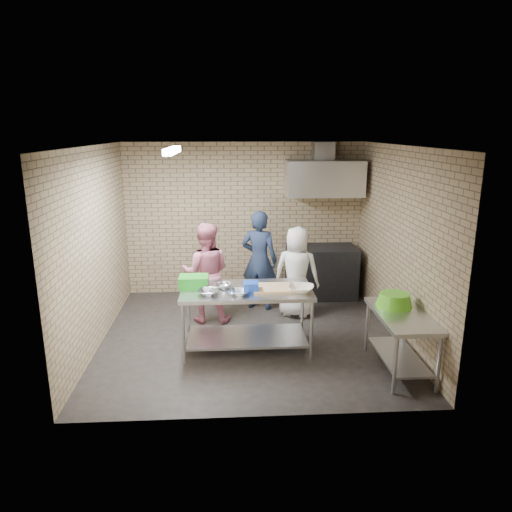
{
  "coord_description": "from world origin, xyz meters",
  "views": [
    {
      "loc": [
        -0.29,
        -6.35,
        2.91
      ],
      "look_at": [
        0.1,
        0.2,
        1.15
      ],
      "focal_mm": 33.3,
      "sensor_mm": 36.0,
      "label": 1
    }
  ],
  "objects_px": {
    "woman_white": "(297,272)",
    "woman_pink": "(206,273)",
    "bottle_red": "(325,181)",
    "green_basin": "(394,300)",
    "prep_table": "(247,319)",
    "man_navy": "(259,260)",
    "bottle_green": "(347,182)",
    "blue_tub": "(251,287)",
    "green_crate": "(194,282)",
    "side_counter": "(400,342)",
    "stove": "(321,272)"
  },
  "relations": [
    {
      "from": "green_crate",
      "to": "woman_white",
      "type": "xyz_separation_m",
      "value": [
        1.54,
        1.06,
        -0.21
      ]
    },
    {
      "from": "stove",
      "to": "bottle_green",
      "type": "relative_size",
      "value": 8.0
    },
    {
      "from": "stove",
      "to": "woman_pink",
      "type": "bearing_deg",
      "value": -153.02
    },
    {
      "from": "green_basin",
      "to": "prep_table",
      "type": "bearing_deg",
      "value": 166.59
    },
    {
      "from": "green_crate",
      "to": "man_navy",
      "type": "distance_m",
      "value": 1.73
    },
    {
      "from": "prep_table",
      "to": "bottle_red",
      "type": "bearing_deg",
      "value": 57.58
    },
    {
      "from": "prep_table",
      "to": "bottle_green",
      "type": "height_order",
      "value": "bottle_green"
    },
    {
      "from": "bottle_red",
      "to": "bottle_green",
      "type": "bearing_deg",
      "value": 0.0
    },
    {
      "from": "green_basin",
      "to": "man_navy",
      "type": "height_order",
      "value": "man_navy"
    },
    {
      "from": "green_basin",
      "to": "woman_white",
      "type": "xyz_separation_m",
      "value": [
        -1.0,
        1.62,
        -0.11
      ]
    },
    {
      "from": "woman_white",
      "to": "woman_pink",
      "type": "bearing_deg",
      "value": 21.99
    },
    {
      "from": "side_counter",
      "to": "prep_table",
      "type": "bearing_deg",
      "value": 159.69
    },
    {
      "from": "blue_tub",
      "to": "woman_white",
      "type": "height_order",
      "value": "woman_white"
    },
    {
      "from": "side_counter",
      "to": "bottle_green",
      "type": "distance_m",
      "value": 3.41
    },
    {
      "from": "stove",
      "to": "bottle_red",
      "type": "distance_m",
      "value": 1.6
    },
    {
      "from": "woman_pink",
      "to": "woman_white",
      "type": "height_order",
      "value": "woman_pink"
    },
    {
      "from": "green_basin",
      "to": "blue_tub",
      "type": "bearing_deg",
      "value": 169.28
    },
    {
      "from": "side_counter",
      "to": "woman_white",
      "type": "height_order",
      "value": "woman_white"
    },
    {
      "from": "stove",
      "to": "woman_white",
      "type": "xyz_separation_m",
      "value": [
        -0.57,
        -0.88,
        0.28
      ]
    },
    {
      "from": "side_counter",
      "to": "woman_white",
      "type": "bearing_deg",
      "value": 118.62
    },
    {
      "from": "woman_white",
      "to": "green_basin",
      "type": "bearing_deg",
      "value": 138.19
    },
    {
      "from": "man_navy",
      "to": "woman_white",
      "type": "height_order",
      "value": "man_navy"
    },
    {
      "from": "prep_table",
      "to": "bottle_red",
      "type": "height_order",
      "value": "bottle_red"
    },
    {
      "from": "bottle_red",
      "to": "woman_white",
      "type": "bearing_deg",
      "value": -119.04
    },
    {
      "from": "bottle_green",
      "to": "woman_white",
      "type": "relative_size",
      "value": 0.1
    },
    {
      "from": "green_crate",
      "to": "bottle_red",
      "type": "height_order",
      "value": "bottle_red"
    },
    {
      "from": "side_counter",
      "to": "stove",
      "type": "bearing_deg",
      "value": 99.29
    },
    {
      "from": "blue_tub",
      "to": "woman_pink",
      "type": "distance_m",
      "value": 1.32
    },
    {
      "from": "prep_table",
      "to": "side_counter",
      "type": "relative_size",
      "value": 1.44
    },
    {
      "from": "woman_pink",
      "to": "blue_tub",
      "type": "bearing_deg",
      "value": 122.3
    },
    {
      "from": "green_basin",
      "to": "woman_pink",
      "type": "bearing_deg",
      "value": 148.51
    },
    {
      "from": "green_basin",
      "to": "green_crate",
      "type": "bearing_deg",
      "value": 167.59
    },
    {
      "from": "bottle_red",
      "to": "green_basin",
      "type": "bearing_deg",
      "value": -82.1
    },
    {
      "from": "bottle_green",
      "to": "woman_white",
      "type": "distance_m",
      "value": 1.99
    },
    {
      "from": "bottle_green",
      "to": "man_navy",
      "type": "relative_size",
      "value": 0.09
    },
    {
      "from": "woman_pink",
      "to": "woman_white",
      "type": "bearing_deg",
      "value": -171.12
    },
    {
      "from": "prep_table",
      "to": "green_basin",
      "type": "xyz_separation_m",
      "value": [
        1.84,
        -0.44,
        0.4
      ]
    },
    {
      "from": "blue_tub",
      "to": "side_counter",
      "type": "bearing_deg",
      "value": -18.01
    },
    {
      "from": "side_counter",
      "to": "bottle_red",
      "type": "distance_m",
      "value": 3.44
    },
    {
      "from": "green_crate",
      "to": "bottle_green",
      "type": "height_order",
      "value": "bottle_green"
    },
    {
      "from": "stove",
      "to": "blue_tub",
      "type": "distance_m",
      "value": 2.6
    },
    {
      "from": "blue_tub",
      "to": "green_basin",
      "type": "distance_m",
      "value": 1.83
    },
    {
      "from": "woman_pink",
      "to": "prep_table",
      "type": "bearing_deg",
      "value": 122.52
    },
    {
      "from": "prep_table",
      "to": "green_crate",
      "type": "xyz_separation_m",
      "value": [
        -0.7,
        0.12,
        0.51
      ]
    },
    {
      "from": "side_counter",
      "to": "green_crate",
      "type": "xyz_separation_m",
      "value": [
        -2.56,
        0.81,
        0.57
      ]
    },
    {
      "from": "green_crate",
      "to": "bottle_green",
      "type": "relative_size",
      "value": 2.56
    },
    {
      "from": "bottle_red",
      "to": "man_navy",
      "type": "distance_m",
      "value": 1.85
    },
    {
      "from": "green_crate",
      "to": "woman_pink",
      "type": "height_order",
      "value": "woman_pink"
    },
    {
      "from": "blue_tub",
      "to": "bottle_red",
      "type": "xyz_separation_m",
      "value": [
        1.41,
        2.4,
        1.1
      ]
    },
    {
      "from": "man_navy",
      "to": "bottle_green",
      "type": "bearing_deg",
      "value": -132.75
    }
  ]
}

